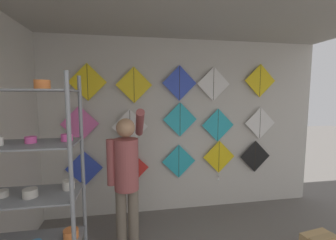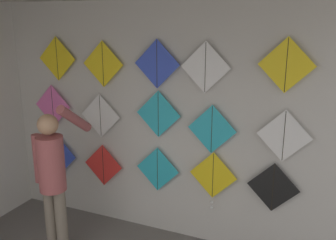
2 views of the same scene
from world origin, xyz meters
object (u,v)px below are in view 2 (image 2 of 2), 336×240
(shopkeeper, at_px, (53,173))
(kite_6, at_px, (100,116))
(kite_9, at_px, (284,136))
(kite_11, at_px, (103,64))
(kite_4, at_px, (273,187))
(kite_3, at_px, (213,177))
(kite_7, at_px, (158,114))
(kite_1, at_px, (103,165))
(kite_12, at_px, (157,64))
(kite_13, at_px, (205,67))
(kite_5, at_px, (53,106))
(kite_2, at_px, (157,169))
(kite_10, at_px, (57,59))
(kite_0, at_px, (59,155))
(kite_8, at_px, (212,129))
(kite_14, at_px, (286,65))

(shopkeeper, xyz_separation_m, kite_6, (0.05, 0.87, 0.44))
(kite_9, distance_m, kite_11, 2.22)
(kite_4, xyz_separation_m, kite_9, (0.07, 0.00, 0.58))
(kite_3, bearing_deg, kite_7, 179.94)
(kite_1, height_order, kite_12, kite_12)
(kite_13, bearing_deg, kite_1, 180.00)
(kite_5, relative_size, kite_13, 1.00)
(kite_1, distance_m, kite_11, 1.30)
(shopkeeper, height_order, kite_2, shopkeeper)
(kite_3, bearing_deg, shopkeeper, -150.21)
(shopkeeper, xyz_separation_m, kite_5, (-0.68, 0.87, 0.50))
(kite_11, bearing_deg, shopkeeper, -98.11)
(kite_6, height_order, kite_10, kite_10)
(shopkeeper, height_order, kite_12, kite_12)
(kite_10, bearing_deg, kite_0, 180.00)
(kite_6, relative_size, kite_8, 1.00)
(shopkeeper, height_order, kite_4, shopkeeper)
(kite_5, bearing_deg, kite_11, 0.00)
(kite_7, bearing_deg, kite_10, 180.00)
(kite_2, xyz_separation_m, kite_9, (1.42, 0.00, 0.60))
(shopkeeper, distance_m, kite_1, 0.90)
(kite_8, relative_size, kite_12, 1.00)
(kite_4, xyz_separation_m, kite_11, (-2.06, 0.00, 1.21))
(kite_4, relative_size, kite_11, 1.00)
(kite_6, bearing_deg, kite_13, 0.00)
(kite_8, bearing_deg, kite_5, 180.00)
(kite_3, height_order, kite_13, kite_13)
(kite_0, height_order, kite_13, kite_13)
(kite_0, distance_m, kite_11, 1.49)
(kite_3, distance_m, kite_4, 0.66)
(kite_7, relative_size, kite_10, 1.00)
(kite_1, xyz_separation_m, kite_9, (2.20, 0.00, 0.67))
(kite_1, relative_size, kite_10, 1.00)
(kite_10, bearing_deg, kite_12, 0.00)
(kite_3, relative_size, kite_13, 1.25)
(kite_1, distance_m, kite_4, 2.13)
(kite_5, bearing_deg, kite_14, 0.00)
(shopkeeper, distance_m, kite_2, 1.21)
(kite_0, height_order, kite_5, kite_5)
(shopkeeper, xyz_separation_m, kite_1, (0.06, 0.87, -0.22))
(kite_7, relative_size, kite_8, 1.00)
(kite_0, distance_m, kite_6, 0.94)
(kite_3, relative_size, kite_6, 1.25)
(kite_3, xyz_separation_m, kite_5, (-2.21, 0.00, 0.63))
(kite_8, relative_size, kite_13, 1.00)
(kite_1, height_order, kite_8, kite_8)
(kite_10, distance_m, kite_13, 1.95)
(kite_6, distance_m, kite_14, 2.29)
(kite_7, bearing_deg, shopkeeper, -134.14)
(kite_5, height_order, kite_12, kite_12)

